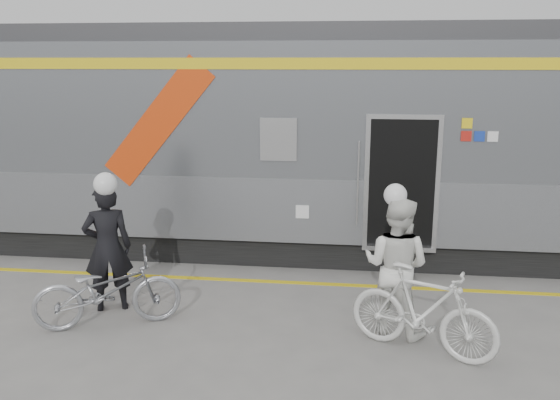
% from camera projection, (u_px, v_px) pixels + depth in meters
% --- Properties ---
extents(ground, '(90.00, 90.00, 0.00)m').
position_uv_depth(ground, '(208.00, 341.00, 7.59)').
color(ground, slate).
rests_on(ground, ground).
extents(train, '(24.00, 3.17, 4.10)m').
position_uv_depth(train, '(278.00, 139.00, 11.12)').
color(train, black).
rests_on(train, ground).
extents(safety_strip, '(24.00, 0.12, 0.01)m').
position_uv_depth(safety_strip, '(240.00, 280.00, 9.66)').
color(safety_strip, yellow).
rests_on(safety_strip, ground).
extents(man, '(0.79, 0.66, 1.84)m').
position_uv_depth(man, '(108.00, 248.00, 8.36)').
color(man, black).
rests_on(man, ground).
extents(bicycle_left, '(2.04, 1.34, 1.01)m').
position_uv_depth(bicycle_left, '(107.00, 290.00, 7.91)').
color(bicycle_left, '#9E9FA5').
rests_on(bicycle_left, ground).
extents(woman, '(1.10, 1.00, 1.83)m').
position_uv_depth(woman, '(396.00, 266.00, 7.64)').
color(woman, white).
rests_on(woman, ground).
extents(bicycle_right, '(1.89, 1.24, 1.11)m').
position_uv_depth(bicycle_right, '(423.00, 311.00, 7.15)').
color(bicycle_right, silver).
rests_on(bicycle_right, ground).
extents(helmet_man, '(0.32, 0.32, 0.32)m').
position_uv_depth(helmet_man, '(102.00, 172.00, 8.12)').
color(helmet_man, white).
rests_on(helmet_man, man).
extents(helmet_woman, '(0.29, 0.29, 0.29)m').
position_uv_depth(helmet_woman, '(400.00, 186.00, 7.39)').
color(helmet_woman, white).
rests_on(helmet_woman, woman).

